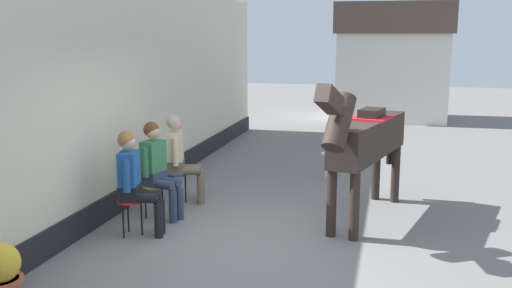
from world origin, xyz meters
The scene contains 9 objects.
ground_plane centered at (0.00, 3.00, 0.00)m, with size 40.00×40.00×0.00m, color slate.
pub_facade_wall centered at (-2.55, 1.50, 1.54)m, with size 0.34×14.00×3.40m.
distant_cottage centered at (1.40, 11.50, 1.80)m, with size 3.40×2.60×3.50m.
seated_visitor_near centered at (-1.72, -0.02, 0.78)m, with size 0.61×0.48×1.39m.
seated_visitor_middle centered at (-1.72, 0.72, 0.78)m, with size 0.61×0.48×1.39m.
seated_visitor_far centered at (-1.68, 1.50, 0.78)m, with size 0.61×0.48×1.39m.
saddled_horse_center centered at (1.14, 1.32, 1.16)m, with size 1.05×2.93×2.06m.
flower_planter_near centered at (-2.13, -2.17, 0.33)m, with size 0.43×0.43×0.64m.
spare_stool_white centered at (0.40, 3.62, 0.40)m, with size 0.32×0.32×0.46m.
Camera 1 is at (1.49, -6.63, 2.61)m, focal length 40.25 mm.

